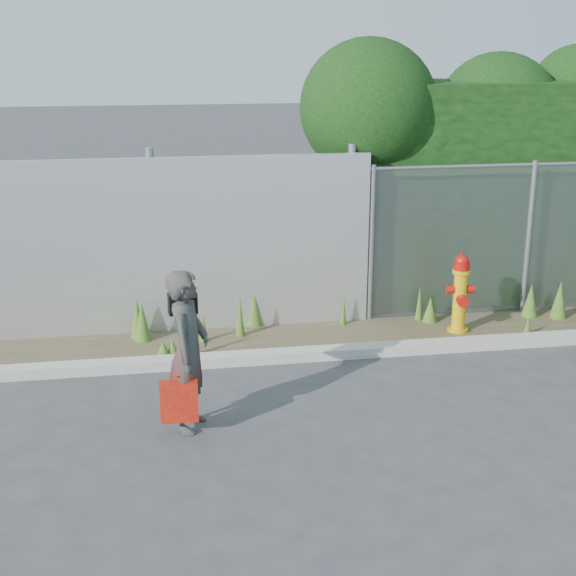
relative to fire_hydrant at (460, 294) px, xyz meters
The scene contains 9 objects.
ground 3.15m from the fire_hydrant, 130.88° to the right, with size 80.00×80.00×0.00m, color #3B3A3D.
curb 2.15m from the fire_hydrant, 164.92° to the right, with size 16.00×0.22×0.12m, color #A7A397.
weed_strip 2.15m from the fire_hydrant, behind, with size 16.00×1.32×0.55m.
corrugated_fence 5.35m from the fire_hydrant, behind, with size 8.50×0.21×2.30m.
hedge 3.04m from the fire_hydrant, 38.56° to the left, with size 7.93×2.06×3.70m.
fire_hydrant is the anchor object (origin of this frame).
woman 4.01m from the fire_hydrant, 149.58° to the right, with size 0.57×0.37×1.55m, color #0D584B.
red_tote_bag 4.20m from the fire_hydrant, 147.99° to the right, with size 0.35×0.13×0.45m.
black_shoulder_bag 3.98m from the fire_hydrant, 152.45° to the right, with size 0.27×0.11×0.20m.
Camera 1 is at (-1.65, -6.66, 3.55)m, focal length 50.00 mm.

